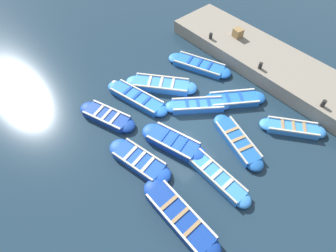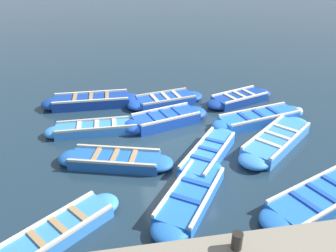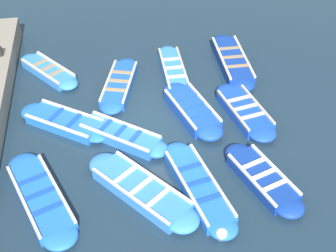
{
  "view_description": "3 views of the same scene",
  "coord_description": "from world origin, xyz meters",
  "px_view_note": "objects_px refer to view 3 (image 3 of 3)",
  "views": [
    {
      "loc": [
        5.82,
        5.14,
        10.24
      ],
      "look_at": [
        0.74,
        -0.66,
        0.19
      ],
      "focal_mm": 28.0,
      "sensor_mm": 36.0,
      "label": 1
    },
    {
      "loc": [
        -9.27,
        1.91,
        5.53
      ],
      "look_at": [
        0.28,
        0.3,
        0.4
      ],
      "focal_mm": 35.0,
      "sensor_mm": 36.0,
      "label": 2
    },
    {
      "loc": [
        -1.42,
        -11.82,
        10.1
      ],
      "look_at": [
        0.26,
        -0.57,
        0.28
      ],
      "focal_mm": 50.0,
      "sensor_mm": 36.0,
      "label": 3
    }
  ],
  "objects_px": {
    "boat_outer_right": "(263,178)",
    "boat_mid_row": "(232,61)",
    "boat_near_quay": "(245,111)",
    "buoy_orange_near": "(222,234)",
    "boat_end_of_row": "(173,71)",
    "boat_outer_left": "(198,187)",
    "boat_bow_out": "(141,190)",
    "boat_broadside": "(48,71)",
    "boat_alongside": "(120,135)",
    "bollard_mid_south": "(0,51)",
    "boat_drifting": "(119,85)",
    "boat_tucked": "(65,122)",
    "boat_centre": "(41,197)",
    "boat_inner_gap": "(192,110)"
  },
  "relations": [
    {
      "from": "boat_alongside",
      "to": "boat_end_of_row",
      "type": "xyz_separation_m",
      "value": [
        2.24,
        3.34,
        -0.01
      ]
    },
    {
      "from": "boat_near_quay",
      "to": "boat_broadside",
      "type": "relative_size",
      "value": 1.17
    },
    {
      "from": "boat_drifting",
      "to": "boat_end_of_row",
      "type": "height_order",
      "value": "same"
    },
    {
      "from": "boat_centre",
      "to": "boat_outer_left",
      "type": "height_order",
      "value": "boat_outer_left"
    },
    {
      "from": "boat_outer_left",
      "to": "boat_mid_row",
      "type": "distance_m",
      "value": 6.62
    },
    {
      "from": "boat_alongside",
      "to": "bollard_mid_south",
      "type": "height_order",
      "value": "bollard_mid_south"
    },
    {
      "from": "boat_tucked",
      "to": "boat_mid_row",
      "type": "xyz_separation_m",
      "value": [
        6.34,
        2.67,
        0.04
      ]
    },
    {
      "from": "boat_alongside",
      "to": "bollard_mid_south",
      "type": "relative_size",
      "value": 9.03
    },
    {
      "from": "buoy_orange_near",
      "to": "boat_broadside",
      "type": "bearing_deg",
      "value": 119.87
    },
    {
      "from": "boat_outer_left",
      "to": "boat_end_of_row",
      "type": "xyz_separation_m",
      "value": [
        0.21,
        5.84,
        -0.01
      ]
    },
    {
      "from": "boat_bow_out",
      "to": "boat_inner_gap",
      "type": "relative_size",
      "value": 1.07
    },
    {
      "from": "boat_tucked",
      "to": "boat_drifting",
      "type": "bearing_deg",
      "value": 43.71
    },
    {
      "from": "boat_near_quay",
      "to": "boat_end_of_row",
      "type": "bearing_deg",
      "value": 126.2
    },
    {
      "from": "boat_drifting",
      "to": "boat_alongside",
      "type": "bearing_deg",
      "value": -93.37
    },
    {
      "from": "boat_centre",
      "to": "boat_outer_left",
      "type": "distance_m",
      "value": 4.4
    },
    {
      "from": "boat_end_of_row",
      "to": "boat_outer_left",
      "type": "bearing_deg",
      "value": -92.05
    },
    {
      "from": "boat_mid_row",
      "to": "boat_bow_out",
      "type": "bearing_deg",
      "value": -124.68
    },
    {
      "from": "boat_broadside",
      "to": "buoy_orange_near",
      "type": "bearing_deg",
      "value": -60.13
    },
    {
      "from": "boat_outer_left",
      "to": "boat_end_of_row",
      "type": "bearing_deg",
      "value": 87.95
    },
    {
      "from": "boat_mid_row",
      "to": "boat_broadside",
      "type": "relative_size",
      "value": 1.36
    },
    {
      "from": "boat_bow_out",
      "to": "boat_mid_row",
      "type": "relative_size",
      "value": 0.93
    },
    {
      "from": "bollard_mid_south",
      "to": "boat_near_quay",
      "type": "bearing_deg",
      "value": -24.25
    },
    {
      "from": "boat_tucked",
      "to": "buoy_orange_near",
      "type": "xyz_separation_m",
      "value": [
        4.06,
        -5.13,
        0.02
      ]
    },
    {
      "from": "boat_bow_out",
      "to": "boat_tucked",
      "type": "distance_m",
      "value": 3.99
    },
    {
      "from": "boat_tucked",
      "to": "boat_outer_left",
      "type": "bearing_deg",
      "value": -42.27
    },
    {
      "from": "boat_mid_row",
      "to": "boat_drifting",
      "type": "distance_m",
      "value": 4.5
    },
    {
      "from": "boat_drifting",
      "to": "boat_end_of_row",
      "type": "distance_m",
      "value": 2.15
    },
    {
      "from": "boat_centre",
      "to": "boat_broadside",
      "type": "xyz_separation_m",
      "value": [
        -0.06,
        6.27,
        0.01
      ]
    },
    {
      "from": "boat_end_of_row",
      "to": "boat_outer_right",
      "type": "bearing_deg",
      "value": -73.84
    },
    {
      "from": "boat_near_quay",
      "to": "buoy_orange_near",
      "type": "bearing_deg",
      "value": -112.04
    },
    {
      "from": "boat_end_of_row",
      "to": "boat_tucked",
      "type": "bearing_deg",
      "value": -149.03
    },
    {
      "from": "boat_mid_row",
      "to": "boat_end_of_row",
      "type": "bearing_deg",
      "value": -173.4
    },
    {
      "from": "boat_tucked",
      "to": "boat_near_quay",
      "type": "bearing_deg",
      "value": -3.2
    },
    {
      "from": "boat_centre",
      "to": "boat_end_of_row",
      "type": "distance_m",
      "value": 7.22
    },
    {
      "from": "boat_centre",
      "to": "boat_bow_out",
      "type": "distance_m",
      "value": 2.79
    },
    {
      "from": "boat_broadside",
      "to": "boat_drifting",
      "type": "bearing_deg",
      "value": -26.03
    },
    {
      "from": "boat_end_of_row",
      "to": "boat_inner_gap",
      "type": "distance_m",
      "value": 2.46
    },
    {
      "from": "boat_bow_out",
      "to": "boat_broadside",
      "type": "distance_m",
      "value": 7.05
    },
    {
      "from": "boat_inner_gap",
      "to": "boat_alongside",
      "type": "bearing_deg",
      "value": -160.24
    },
    {
      "from": "boat_bow_out",
      "to": "boat_centre",
      "type": "bearing_deg",
      "value": 176.32
    },
    {
      "from": "boat_alongside",
      "to": "bollard_mid_south",
      "type": "distance_m",
      "value": 5.99
    },
    {
      "from": "boat_broadside",
      "to": "boat_end_of_row",
      "type": "bearing_deg",
      "value": -8.53
    },
    {
      "from": "boat_broadside",
      "to": "buoy_orange_near",
      "type": "height_order",
      "value": "boat_broadside"
    },
    {
      "from": "boat_centre",
      "to": "boat_broadside",
      "type": "relative_size",
      "value": 1.37
    },
    {
      "from": "boat_alongside",
      "to": "boat_tucked",
      "type": "xyz_separation_m",
      "value": [
        -1.76,
        0.94,
        -0.01
      ]
    },
    {
      "from": "boat_mid_row",
      "to": "boat_drifting",
      "type": "relative_size",
      "value": 1.12
    },
    {
      "from": "boat_outer_right",
      "to": "boat_mid_row",
      "type": "xyz_separation_m",
      "value": [
        0.66,
        6.07,
        0.03
      ]
    },
    {
      "from": "boat_outer_left",
      "to": "boat_drifting",
      "type": "distance_m",
      "value": 5.6
    },
    {
      "from": "boat_mid_row",
      "to": "buoy_orange_near",
      "type": "distance_m",
      "value": 8.13
    },
    {
      "from": "boat_near_quay",
      "to": "boat_drifting",
      "type": "distance_m",
      "value": 4.62
    }
  ]
}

